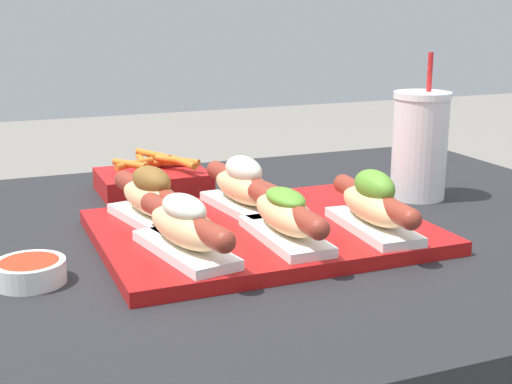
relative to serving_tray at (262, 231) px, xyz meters
name	(u,v)px	position (x,y,z in m)	size (l,w,h in m)	color
serving_tray	(262,231)	(0.00, 0.00, 0.00)	(0.42, 0.32, 0.02)	#B71414
hot_dog_0	(184,226)	(-0.13, -0.07, 0.04)	(0.09, 0.20, 0.07)	white
hot_dog_1	(285,215)	(0.00, -0.07, 0.04)	(0.06, 0.21, 0.06)	white
hot_dog_2	(374,204)	(0.12, -0.08, 0.04)	(0.07, 0.21, 0.08)	white
hot_dog_3	(152,198)	(-0.13, 0.06, 0.04)	(0.09, 0.20, 0.08)	white
hot_dog_4	(244,186)	(0.00, 0.07, 0.04)	(0.08, 0.20, 0.08)	white
sauce_bowl	(30,271)	(-0.30, -0.05, 0.01)	(0.08, 0.08, 0.03)	white
drink_cup	(420,145)	(0.31, 0.10, 0.08)	(0.09, 0.09, 0.23)	white
fries_basket	(153,180)	(-0.07, 0.29, 0.01)	(0.17, 0.15, 0.06)	#B21919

